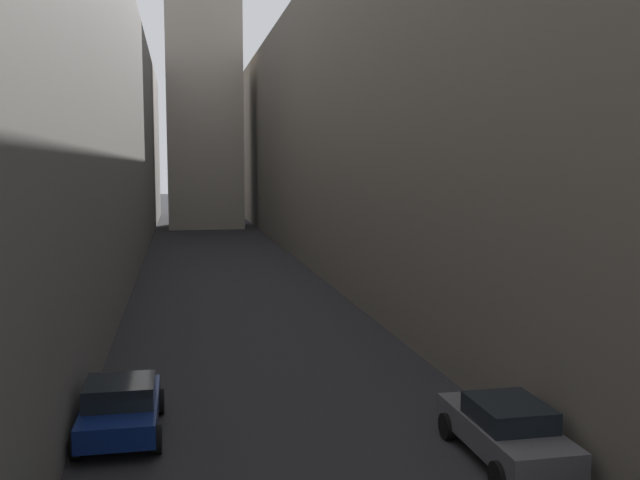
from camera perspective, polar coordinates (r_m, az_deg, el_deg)
ground_plane at (r=46.58m, az=-7.68°, el=-2.42°), size 264.00×264.00×0.00m
building_block_left at (r=48.89m, az=-22.15°, el=8.20°), size 12.72×108.00×18.05m
building_block_right at (r=50.14m, az=5.30°, el=9.04°), size 11.81×108.00×18.93m
parked_car_left_third at (r=18.85m, az=-15.83°, el=-12.86°), size 2.04×4.05×1.45m
parked_car_right_third at (r=17.25m, az=14.84°, el=-14.61°), size 1.90×4.29×1.44m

